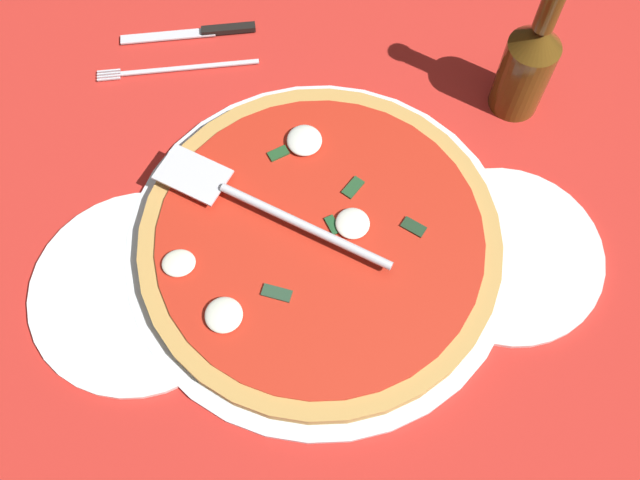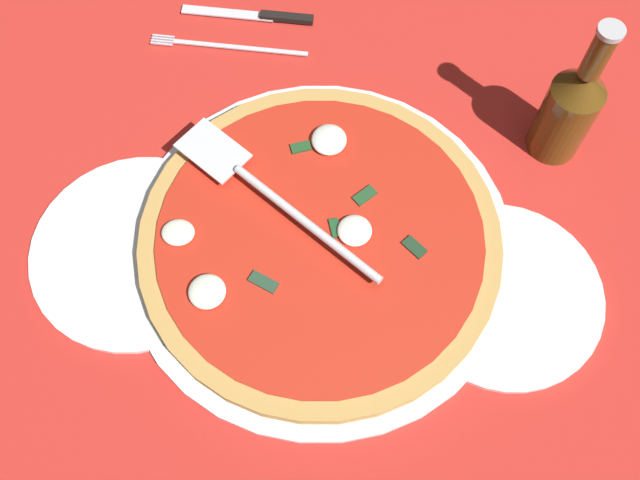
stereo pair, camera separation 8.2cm
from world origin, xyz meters
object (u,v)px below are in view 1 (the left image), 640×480
(dinner_plate_right, at_px, (506,254))
(place_setting_far, at_px, (190,51))
(pizza_server, at_px, (263,206))
(pizza, at_px, (319,240))
(beer_bottle, at_px, (528,64))
(dinner_plate_left, at_px, (139,290))

(dinner_plate_right, distance_m, place_setting_far, 0.49)
(dinner_plate_right, bearing_deg, pizza_server, 163.98)
(pizza, xyz_separation_m, place_setting_far, (-0.13, 0.30, -0.02))
(pizza_server, bearing_deg, beer_bottle, -123.31)
(dinner_plate_right, relative_size, beer_bottle, 1.06)
(dinner_plate_right, height_order, beer_bottle, beer_bottle)
(dinner_plate_right, distance_m, pizza, 0.22)
(dinner_plate_left, height_order, pizza, pizza)
(dinner_plate_left, distance_m, pizza, 0.21)
(dinner_plate_left, height_order, beer_bottle, beer_bottle)
(dinner_plate_left, bearing_deg, dinner_plate_right, -1.77)
(pizza, bearing_deg, dinner_plate_left, -172.61)
(beer_bottle, bearing_deg, dinner_plate_right, -106.43)
(pizza_server, bearing_deg, dinner_plate_left, 58.81)
(beer_bottle, bearing_deg, pizza_server, -158.69)
(pizza, xyz_separation_m, beer_bottle, (0.27, 0.17, 0.06))
(pizza_server, bearing_deg, pizza, -177.19)
(dinner_plate_right, height_order, pizza, pizza)
(pizza_server, distance_m, place_setting_far, 0.28)
(pizza, height_order, place_setting_far, pizza)
(dinner_plate_left, xyz_separation_m, pizza_server, (0.15, 0.06, 0.04))
(place_setting_far, bearing_deg, dinner_plate_left, 78.11)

